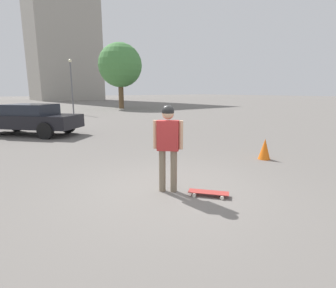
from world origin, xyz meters
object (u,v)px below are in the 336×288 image
car_parked_near (29,119)px  traffic_cone (265,149)px  person (168,140)px  skateboard (209,193)px

car_parked_near → traffic_cone: 10.39m
person → skateboard: 1.31m
skateboard → car_parked_near: car_parked_near is taller
person → traffic_cone: (-3.88, -0.31, -0.76)m
person → car_parked_near: (0.90, -9.53, -0.32)m
person → traffic_cone: 3.96m
person → skateboard: (-0.48, 0.68, -1.01)m
person → skateboard: size_ratio=2.36×
skateboard → car_parked_near: 10.33m
car_parked_near → person: bearing=143.7°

